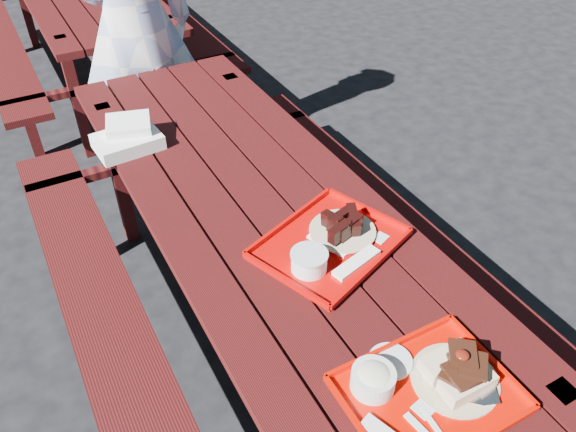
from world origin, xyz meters
The scene contains 7 objects.
ground centered at (0.00, 0.00, 0.00)m, with size 60.00×60.00×0.00m, color black.
picnic_table_near centered at (0.00, 0.00, 0.56)m, with size 1.41×2.40×0.75m.
picnic_table_far centered at (0.00, 2.80, 0.56)m, with size 1.41×2.40×0.75m.
near_tray centered at (0.01, -0.80, 0.78)m, with size 0.40×0.34×0.12m.
far_tray centered at (0.08, -0.27, 0.77)m, with size 0.51×0.46×0.07m.
white_cloth centered at (-0.29, 0.59, 0.79)m, with size 0.25×0.21×0.10m.
person centered at (-0.01, 1.38, 0.90)m, with size 0.65×0.43×1.80m, color #A8BBE6.
Camera 1 is at (-0.64, -1.31, 1.91)m, focal length 35.00 mm.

